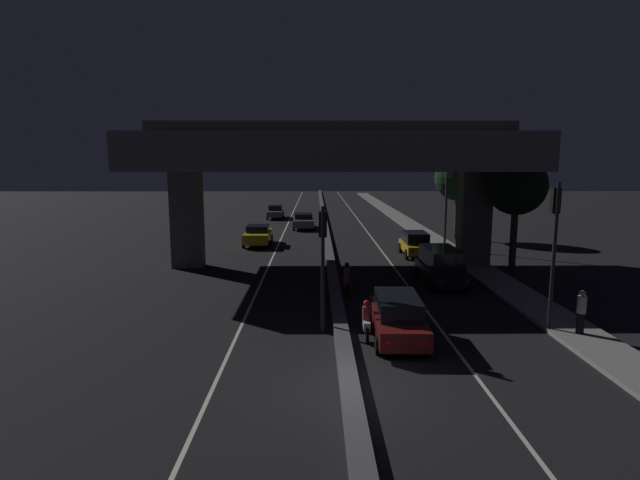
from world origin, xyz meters
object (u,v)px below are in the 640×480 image
object	(u,v)px
car_taxi_yellow_third	(415,244)
street_lamp	(443,178)
car_dark_red_lead	(398,316)
car_black_second	(441,265)
pedestrian_on_sidewalk	(581,312)
motorcycle_white_filtering_near	(367,321)
motorcycle_red_filtering_mid	(347,280)
traffic_light_right_of_median	(554,232)
car_taxi_yellow_lead_oncoming	(258,235)
car_grey_second_oncoming	(303,221)
traffic_light_left_of_median	(323,247)
car_grey_third_oncoming	(275,212)

from	to	relation	value
car_taxi_yellow_third	street_lamp	bearing A→B (deg)	-40.46
car_dark_red_lead	car_taxi_yellow_third	bearing A→B (deg)	-11.60
car_black_second	pedestrian_on_sidewalk	size ratio (longest dim) A/B	2.92
street_lamp	car_black_second	size ratio (longest dim) A/B	1.91
motorcycle_white_filtering_near	motorcycle_red_filtering_mid	world-z (taller)	motorcycle_red_filtering_mid
traffic_light_right_of_median	car_black_second	distance (m)	8.31
car_dark_red_lead	motorcycle_red_filtering_mid	xyz separation A→B (m)	(-1.42, 6.48, -0.19)
traffic_light_right_of_median	car_black_second	world-z (taller)	traffic_light_right_of_median
car_dark_red_lead	car_black_second	distance (m)	9.03
motorcycle_red_filtering_mid	pedestrian_on_sidewalk	world-z (taller)	pedestrian_on_sidewalk
motorcycle_white_filtering_near	car_taxi_yellow_lead_oncoming	bearing A→B (deg)	19.58
traffic_light_right_of_median	car_dark_red_lead	distance (m)	6.59
street_lamp	car_black_second	world-z (taller)	street_lamp
car_dark_red_lead	car_taxi_yellow_lead_oncoming	bearing A→B (deg)	21.28
motorcycle_white_filtering_near	car_black_second	bearing A→B (deg)	-27.59
car_dark_red_lead	car_taxi_yellow_lead_oncoming	distance (m)	22.31
traffic_light_right_of_median	pedestrian_on_sidewalk	size ratio (longest dim) A/B	3.50
car_taxi_yellow_third	car_grey_second_oncoming	xyz separation A→B (m)	(-8.02, 14.61, -0.12)
traffic_light_right_of_median	street_lamp	xyz separation A→B (m)	(0.44, 18.23, 1.44)
motorcycle_white_filtering_near	motorcycle_red_filtering_mid	size ratio (longest dim) A/B	0.96
car_taxi_yellow_lead_oncoming	motorcycle_red_filtering_mid	size ratio (longest dim) A/B	2.35
car_taxi_yellow_lead_oncoming	traffic_light_right_of_median	bearing A→B (deg)	32.89
traffic_light_left_of_median	car_taxi_yellow_third	world-z (taller)	traffic_light_left_of_median
car_dark_red_lead	motorcycle_white_filtering_near	distance (m)	1.14
traffic_light_right_of_median	traffic_light_left_of_median	bearing A→B (deg)	179.94
traffic_light_right_of_median	car_grey_second_oncoming	bearing A→B (deg)	108.32
street_lamp	car_grey_second_oncoming	xyz separation A→B (m)	(-10.41, 11.87, -4.51)
car_taxi_yellow_lead_oncoming	motorcycle_white_filtering_near	xyz separation A→B (m)	(6.33, -20.87, -0.19)
car_black_second	motorcycle_red_filtering_mid	bearing A→B (deg)	108.81
traffic_light_left_of_median	traffic_light_right_of_median	bearing A→B (deg)	-0.06
car_black_second	car_taxi_yellow_lead_oncoming	distance (m)	16.89
motorcycle_red_filtering_mid	traffic_light_right_of_median	bearing A→B (deg)	-129.76
car_grey_second_oncoming	motorcycle_white_filtering_near	bearing A→B (deg)	3.25
street_lamp	car_taxi_yellow_lead_oncoming	bearing A→B (deg)	171.52
traffic_light_left_of_median	car_dark_red_lead	size ratio (longest dim) A/B	1.03
traffic_light_right_of_median	motorcycle_white_filtering_near	distance (m)	7.66
car_taxi_yellow_lead_oncoming	traffic_light_left_of_median	bearing A→B (deg)	12.87
traffic_light_right_of_median	car_taxi_yellow_lead_oncoming	distance (m)	24.41
car_taxi_yellow_third	motorcycle_white_filtering_near	xyz separation A→B (m)	(-4.98, -16.08, -0.27)
traffic_light_right_of_median	car_taxi_yellow_lead_oncoming	bearing A→B (deg)	123.18
motorcycle_white_filtering_near	traffic_light_right_of_median	bearing A→B (deg)	-82.38
street_lamp	car_dark_red_lead	xyz separation A→B (m)	(-6.27, -18.99, -4.43)
car_grey_second_oncoming	car_grey_third_oncoming	xyz separation A→B (m)	(-3.46, 9.17, -0.00)
car_taxi_yellow_third	pedestrian_on_sidewalk	xyz separation A→B (m)	(2.82, -16.14, 0.09)
car_dark_red_lead	traffic_light_left_of_median	bearing A→B (deg)	75.86
traffic_light_left_of_median	pedestrian_on_sidewalk	world-z (taller)	traffic_light_left_of_median
street_lamp	car_taxi_yellow_third	size ratio (longest dim) A/B	2.22
car_taxi_yellow_third	car_taxi_yellow_lead_oncoming	xyz separation A→B (m)	(-11.31, 4.78, -0.08)
car_taxi_yellow_lead_oncoming	pedestrian_on_sidewalk	distance (m)	25.25
car_grey_second_oncoming	motorcycle_red_filtering_mid	world-z (taller)	motorcycle_red_filtering_mid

